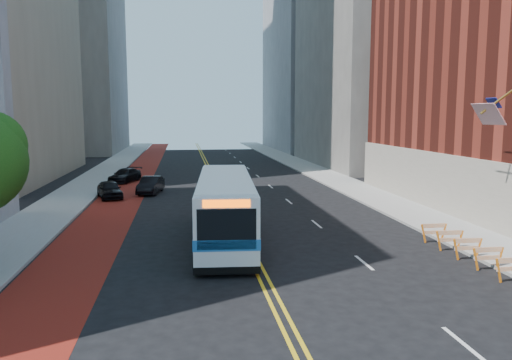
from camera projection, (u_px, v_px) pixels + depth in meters
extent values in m
plane|color=black|center=(286.00, 325.00, 15.70)|extent=(160.00, 160.00, 0.00)
cube|color=gray|center=(81.00, 190.00, 43.39)|extent=(4.00, 140.00, 0.15)
cube|color=gray|center=(346.00, 184.00, 46.85)|extent=(4.00, 140.00, 0.15)
cube|color=maroon|center=(127.00, 190.00, 43.96)|extent=(3.60, 140.00, 0.01)
cube|color=gold|center=(216.00, 188.00, 45.10)|extent=(0.14, 140.00, 0.01)
cube|color=gold|center=(220.00, 188.00, 45.15)|extent=(0.14, 140.00, 0.01)
cube|color=silver|center=(463.00, 343.00, 14.43)|extent=(0.14, 2.20, 0.01)
cube|color=silver|center=(364.00, 263.00, 22.28)|extent=(0.14, 2.20, 0.01)
cube|color=silver|center=(317.00, 224.00, 30.13)|extent=(0.14, 2.20, 0.01)
cube|color=silver|center=(289.00, 201.00, 37.97)|extent=(0.14, 2.20, 0.01)
cube|color=silver|center=(271.00, 187.00, 45.82)|extent=(0.14, 2.20, 0.01)
cube|color=silver|center=(258.00, 176.00, 53.67)|extent=(0.14, 2.20, 0.01)
cube|color=silver|center=(248.00, 168.00, 61.51)|extent=(0.14, 2.20, 0.01)
cube|color=silver|center=(241.00, 162.00, 69.36)|extent=(0.14, 2.20, 0.01)
cube|color=silver|center=(235.00, 157.00, 77.21)|extent=(0.14, 2.20, 0.01)
cube|color=silver|center=(230.00, 153.00, 85.06)|extent=(0.14, 2.20, 0.01)
cube|color=silver|center=(226.00, 150.00, 92.90)|extent=(0.14, 2.20, 0.01)
cube|color=silver|center=(222.00, 147.00, 100.75)|extent=(0.14, 2.20, 0.01)
cube|color=#9E9384|center=(479.00, 193.00, 29.24)|extent=(0.50, 36.00, 4.00)
cube|color=black|center=(470.00, 205.00, 30.35)|extent=(0.35, 2.80, 2.20)
cube|color=black|center=(417.00, 188.00, 37.22)|extent=(0.35, 2.80, 2.20)
cylinder|color=#A57F33|center=(508.00, 93.00, 24.39)|extent=(2.85, 0.12, 2.05)
cube|color=#B21419|center=(488.00, 114.00, 24.37)|extent=(0.75, 1.90, 1.05)
cube|color=navy|center=(494.00, 103.00, 24.82)|extent=(0.39, 0.85, 0.52)
cube|color=slate|center=(387.00, 8.00, 63.49)|extent=(18.00, 26.00, 40.00)
cube|color=gray|center=(328.00, 0.00, 92.08)|extent=(20.00, 28.00, 55.00)
cube|color=orange|center=(499.00, 271.00, 19.54)|extent=(0.32, 0.06, 0.99)
cube|color=orange|center=(512.00, 260.00, 19.57)|extent=(1.25, 0.05, 0.22)
cube|color=orange|center=(512.00, 269.00, 19.61)|extent=(1.25, 0.05, 0.18)
cube|color=orange|center=(476.00, 259.00, 21.06)|extent=(0.32, 0.06, 0.99)
cube|color=orange|center=(500.00, 258.00, 21.22)|extent=(0.32, 0.06, 0.99)
cube|color=orange|center=(488.00, 250.00, 21.09)|extent=(1.25, 0.05, 0.22)
cube|color=orange|center=(488.00, 258.00, 21.13)|extent=(1.25, 0.05, 0.18)
cube|color=orange|center=(456.00, 250.00, 22.58)|extent=(0.32, 0.06, 0.99)
cube|color=orange|center=(478.00, 249.00, 22.74)|extent=(0.32, 0.06, 0.99)
cube|color=orange|center=(468.00, 241.00, 22.61)|extent=(1.25, 0.05, 0.22)
cube|color=orange|center=(467.00, 248.00, 22.65)|extent=(1.25, 0.05, 0.18)
cube|color=orange|center=(439.00, 241.00, 24.10)|extent=(0.32, 0.06, 0.99)
cube|color=orange|center=(460.00, 240.00, 24.26)|extent=(0.32, 0.06, 0.99)
cube|color=orange|center=(450.00, 233.00, 24.13)|extent=(1.25, 0.05, 0.22)
cube|color=orange|center=(449.00, 240.00, 24.17)|extent=(1.25, 0.05, 0.18)
cube|color=orange|center=(424.00, 234.00, 25.62)|extent=(0.32, 0.06, 0.99)
cube|color=orange|center=(444.00, 233.00, 25.78)|extent=(0.32, 0.06, 0.99)
cube|color=orange|center=(434.00, 226.00, 25.65)|extent=(1.25, 0.05, 0.22)
cube|color=orange|center=(434.00, 232.00, 25.69)|extent=(1.25, 0.05, 0.18)
cube|color=silver|center=(225.00, 207.00, 25.90)|extent=(3.61, 12.54, 2.94)
cube|color=#1E62AA|center=(225.00, 215.00, 25.95)|extent=(3.65, 12.59, 0.46)
cube|color=black|center=(225.00, 195.00, 26.65)|extent=(3.38, 8.85, 0.98)
cube|color=black|center=(227.00, 229.00, 19.78)|extent=(2.36, 0.28, 1.65)
cube|color=black|center=(224.00, 182.00, 31.93)|extent=(2.15, 0.26, 1.03)
cube|color=#FF5905|center=(226.00, 204.00, 19.63)|extent=(1.88, 0.22, 0.31)
cube|color=silver|center=(225.00, 178.00, 25.70)|extent=(3.43, 11.92, 0.12)
cube|color=black|center=(225.00, 234.00, 26.09)|extent=(3.64, 12.58, 0.31)
cylinder|color=black|center=(199.00, 252.00, 22.07)|extent=(0.39, 1.05, 1.03)
cylinder|color=black|center=(254.00, 251.00, 22.24)|extent=(0.39, 1.05, 1.03)
cylinder|color=black|center=(204.00, 218.00, 29.41)|extent=(0.39, 1.05, 1.03)
cylinder|color=black|center=(245.00, 217.00, 29.58)|extent=(0.39, 1.05, 1.03)
cylinder|color=black|center=(205.00, 213.00, 30.88)|extent=(0.39, 1.05, 1.03)
cylinder|color=black|center=(244.00, 213.00, 31.05)|extent=(0.39, 1.05, 1.03)
imported|color=black|center=(110.00, 189.00, 39.48)|extent=(2.70, 4.33, 1.37)
imported|color=black|center=(151.00, 185.00, 41.81)|extent=(2.21, 4.46, 1.41)
imported|color=black|center=(125.00, 175.00, 48.77)|extent=(3.32, 4.91, 1.32)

